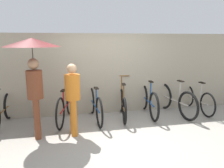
{
  "coord_description": "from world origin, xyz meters",
  "views": [
    {
      "loc": [
        -1.05,
        -4.09,
        2.04
      ],
      "look_at": [
        0.0,
        0.92,
        1.0
      ],
      "focal_mm": 35.0,
      "sensor_mm": 36.0,
      "label": 1
    }
  ],
  "objects_px": {
    "parked_bicycle_0": "(2,111)",
    "parked_bicycle_7": "(197,99)",
    "parked_bicycle_4": "(123,104)",
    "parked_bicycle_6": "(175,100)",
    "parked_bicycle_5": "(148,101)",
    "parked_bicycle_3": "(95,105)",
    "pedestrian_center": "(73,94)",
    "parked_bicycle_1": "(35,108)",
    "pedestrian_leading": "(33,57)",
    "parked_bicycle_2": "(66,106)"
  },
  "relations": [
    {
      "from": "parked_bicycle_0",
      "to": "parked_bicycle_7",
      "type": "xyz_separation_m",
      "value": [
        5.2,
        0.05,
        -0.01
      ]
    },
    {
      "from": "parked_bicycle_4",
      "to": "parked_bicycle_6",
      "type": "relative_size",
      "value": 0.88
    },
    {
      "from": "parked_bicycle_7",
      "to": "parked_bicycle_5",
      "type": "bearing_deg",
      "value": 90.53
    },
    {
      "from": "parked_bicycle_3",
      "to": "parked_bicycle_4",
      "type": "bearing_deg",
      "value": -91.4
    },
    {
      "from": "parked_bicycle_6",
      "to": "pedestrian_center",
      "type": "bearing_deg",
      "value": 96.84
    },
    {
      "from": "parked_bicycle_3",
      "to": "parked_bicycle_4",
      "type": "height_order",
      "value": "parked_bicycle_4"
    },
    {
      "from": "parked_bicycle_1",
      "to": "parked_bicycle_5",
      "type": "xyz_separation_m",
      "value": [
        2.97,
        -0.01,
        0.01
      ]
    },
    {
      "from": "parked_bicycle_6",
      "to": "pedestrian_leading",
      "type": "distance_m",
      "value": 3.86
    },
    {
      "from": "parked_bicycle_0",
      "to": "parked_bicycle_1",
      "type": "height_order",
      "value": "parked_bicycle_1"
    },
    {
      "from": "parked_bicycle_2",
      "to": "parked_bicycle_6",
      "type": "bearing_deg",
      "value": -78.85
    },
    {
      "from": "parked_bicycle_5",
      "to": "parked_bicycle_7",
      "type": "bearing_deg",
      "value": -85.07
    },
    {
      "from": "parked_bicycle_4",
      "to": "pedestrian_leading",
      "type": "bearing_deg",
      "value": 118.61
    },
    {
      "from": "parked_bicycle_4",
      "to": "parked_bicycle_7",
      "type": "distance_m",
      "value": 2.23
    },
    {
      "from": "pedestrian_leading",
      "to": "parked_bicycle_0",
      "type": "bearing_deg",
      "value": 133.19
    },
    {
      "from": "parked_bicycle_0",
      "to": "parked_bicycle_7",
      "type": "height_order",
      "value": "parked_bicycle_7"
    },
    {
      "from": "parked_bicycle_7",
      "to": "pedestrian_leading",
      "type": "distance_m",
      "value": 4.58
    },
    {
      "from": "parked_bicycle_2",
      "to": "parked_bicycle_7",
      "type": "bearing_deg",
      "value": -77.0
    },
    {
      "from": "parked_bicycle_6",
      "to": "parked_bicycle_5",
      "type": "bearing_deg",
      "value": 73.55
    },
    {
      "from": "parked_bicycle_1",
      "to": "parked_bicycle_4",
      "type": "xyz_separation_m",
      "value": [
        2.23,
        -0.08,
        -0.02
      ]
    },
    {
      "from": "parked_bicycle_0",
      "to": "pedestrian_center",
      "type": "relative_size",
      "value": 1.12
    },
    {
      "from": "parked_bicycle_2",
      "to": "parked_bicycle_7",
      "type": "xyz_separation_m",
      "value": [
        3.71,
        0.02,
        -0.04
      ]
    },
    {
      "from": "parked_bicycle_2",
      "to": "parked_bicycle_4",
      "type": "distance_m",
      "value": 1.49
    },
    {
      "from": "parked_bicycle_0",
      "to": "parked_bicycle_5",
      "type": "bearing_deg",
      "value": -86.0
    },
    {
      "from": "parked_bicycle_6",
      "to": "parked_bicycle_2",
      "type": "bearing_deg",
      "value": 79.46
    },
    {
      "from": "parked_bicycle_5",
      "to": "pedestrian_center",
      "type": "distance_m",
      "value": 2.3
    },
    {
      "from": "parked_bicycle_0",
      "to": "pedestrian_center",
      "type": "bearing_deg",
      "value": -113.79
    },
    {
      "from": "parked_bicycle_1",
      "to": "parked_bicycle_4",
      "type": "height_order",
      "value": "parked_bicycle_4"
    },
    {
      "from": "pedestrian_center",
      "to": "parked_bicycle_2",
      "type": "bearing_deg",
      "value": 95.37
    },
    {
      "from": "parked_bicycle_2",
      "to": "parked_bicycle_7",
      "type": "distance_m",
      "value": 3.71
    },
    {
      "from": "parked_bicycle_1",
      "to": "parked_bicycle_6",
      "type": "xyz_separation_m",
      "value": [
        3.72,
        -0.11,
        0.02
      ]
    },
    {
      "from": "parked_bicycle_6",
      "to": "parked_bicycle_4",
      "type": "bearing_deg",
      "value": 80.04
    },
    {
      "from": "parked_bicycle_5",
      "to": "pedestrian_leading",
      "type": "bearing_deg",
      "value": 110.41
    },
    {
      "from": "parked_bicycle_1",
      "to": "parked_bicycle_7",
      "type": "height_order",
      "value": "parked_bicycle_7"
    },
    {
      "from": "parked_bicycle_3",
      "to": "parked_bicycle_4",
      "type": "xyz_separation_m",
      "value": [
        0.74,
        0.02,
        -0.03
      ]
    },
    {
      "from": "parked_bicycle_7",
      "to": "parked_bicycle_0",
      "type": "bearing_deg",
      "value": 91.01
    },
    {
      "from": "parked_bicycle_6",
      "to": "pedestrian_leading",
      "type": "bearing_deg",
      "value": 91.97
    },
    {
      "from": "parked_bicycle_5",
      "to": "parked_bicycle_2",
      "type": "bearing_deg",
      "value": 95.27
    },
    {
      "from": "parked_bicycle_5",
      "to": "parked_bicycle_6",
      "type": "relative_size",
      "value": 0.96
    },
    {
      "from": "parked_bicycle_7",
      "to": "pedestrian_center",
      "type": "bearing_deg",
      "value": 104.59
    },
    {
      "from": "parked_bicycle_2",
      "to": "parked_bicycle_3",
      "type": "bearing_deg",
      "value": -83.04
    },
    {
      "from": "parked_bicycle_1",
      "to": "pedestrian_leading",
      "type": "xyz_separation_m",
      "value": [
        0.15,
        -0.8,
        1.31
      ]
    },
    {
      "from": "parked_bicycle_3",
      "to": "pedestrian_center",
      "type": "xyz_separation_m",
      "value": [
        -0.58,
        -0.8,
        0.51
      ]
    },
    {
      "from": "parked_bicycle_1",
      "to": "pedestrian_leading",
      "type": "bearing_deg",
      "value": 178.21
    },
    {
      "from": "parked_bicycle_3",
      "to": "parked_bicycle_7",
      "type": "distance_m",
      "value": 2.97
    },
    {
      "from": "parked_bicycle_6",
      "to": "parked_bicycle_0",
      "type": "bearing_deg",
      "value": 80.4
    },
    {
      "from": "parked_bicycle_5",
      "to": "pedestrian_center",
      "type": "height_order",
      "value": "pedestrian_center"
    },
    {
      "from": "parked_bicycle_5",
      "to": "parked_bicycle_6",
      "type": "distance_m",
      "value": 0.75
    },
    {
      "from": "parked_bicycle_0",
      "to": "pedestrian_center",
      "type": "distance_m",
      "value": 1.93
    },
    {
      "from": "parked_bicycle_7",
      "to": "parked_bicycle_6",
      "type": "bearing_deg",
      "value": 98.07
    },
    {
      "from": "parked_bicycle_3",
      "to": "parked_bicycle_5",
      "type": "distance_m",
      "value": 1.49
    }
  ]
}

